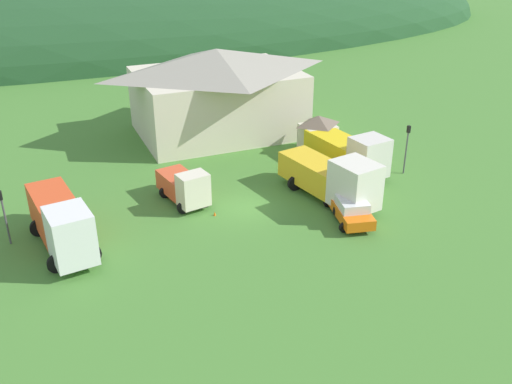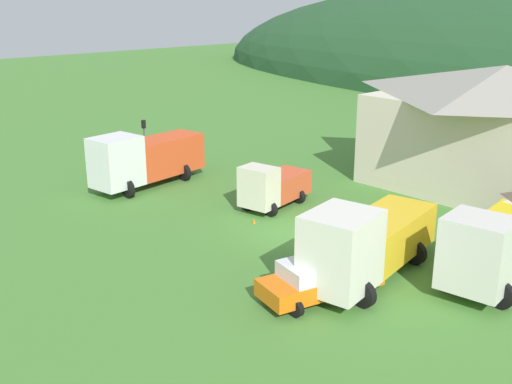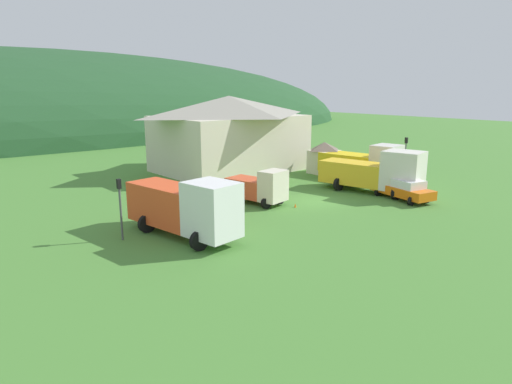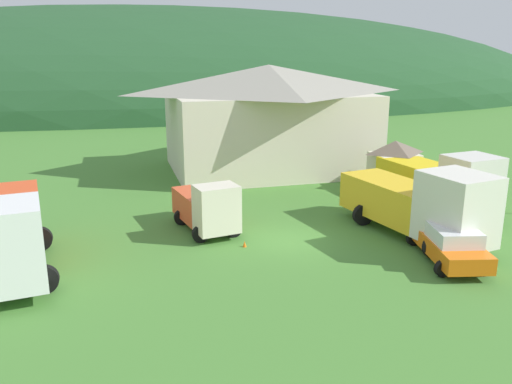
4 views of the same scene
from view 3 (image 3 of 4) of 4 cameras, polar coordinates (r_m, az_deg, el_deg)
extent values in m
plane|color=#477F33|center=(34.95, 7.54, -1.20)|extent=(200.00, 200.00, 0.00)
ellipsoid|color=#234C28|center=(95.57, -25.50, 6.73)|extent=(154.91, 60.00, 30.96)
cube|color=beige|center=(47.51, -3.37, 6.20)|extent=(14.04, 10.18, 5.72)
pyramid|color=gray|center=(47.20, -3.43, 10.86)|extent=(15.16, 11.00, 2.00)
cube|color=beige|center=(46.44, 8.59, 3.82)|extent=(2.76, 2.26, 2.36)
pyramid|color=#6B5B4C|center=(46.21, 8.66, 5.76)|extent=(2.98, 2.44, 0.82)
cube|color=white|center=(24.66, -5.60, -2.24)|extent=(2.62, 3.03, 3.05)
cube|color=black|center=(24.39, -5.42, -0.78)|extent=(1.51, 2.34, 0.98)
cube|color=#E04C23|center=(27.66, -11.19, -1.48)|extent=(2.95, 5.39, 2.35)
cylinder|color=black|center=(25.75, -3.93, -5.08)|extent=(1.10, 0.30, 1.10)
cylinder|color=black|center=(24.48, -7.21, -6.14)|extent=(1.10, 0.30, 1.10)
cylinder|color=black|center=(29.14, -10.48, -3.10)|extent=(1.10, 0.30, 1.10)
cylinder|color=black|center=(28.02, -13.64, -3.91)|extent=(1.10, 0.30, 1.10)
cube|color=beige|center=(32.97, 2.18, 0.78)|extent=(2.21, 1.78, 2.27)
cube|color=black|center=(32.82, 2.29, 1.62)|extent=(1.26, 1.33, 0.73)
cube|color=#DB512D|center=(34.48, -0.96, 0.59)|extent=(2.53, 3.54, 1.38)
cylinder|color=black|center=(33.89, 3.01, -0.86)|extent=(0.80, 0.30, 0.80)
cylinder|color=black|center=(32.58, 1.28, -1.42)|extent=(0.80, 0.30, 0.80)
cylinder|color=black|center=(35.57, -0.69, -0.16)|extent=(0.80, 0.30, 0.80)
cylinder|color=black|center=(34.32, -2.48, -0.67)|extent=(0.80, 0.30, 0.80)
cube|color=silver|center=(37.48, 18.12, 2.55)|extent=(2.95, 3.32, 3.14)
cube|color=black|center=(37.31, 18.40, 3.57)|extent=(1.72, 2.54, 1.01)
cube|color=gold|center=(39.22, 12.28, 2.40)|extent=(3.43, 5.89, 1.85)
cylinder|color=black|center=(38.77, 18.52, 0.49)|extent=(1.10, 0.30, 1.10)
cylinder|color=black|center=(36.79, 17.35, -0.08)|extent=(1.10, 0.30, 1.10)
cylinder|color=black|center=(40.71, 11.85, 1.48)|extent=(1.10, 0.30, 1.10)
cylinder|color=black|center=(38.83, 10.41, 0.98)|extent=(1.10, 0.30, 1.10)
cube|color=silver|center=(42.61, 16.18, 3.77)|extent=(2.79, 2.56, 2.95)
cube|color=black|center=(42.47, 16.37, 4.61)|extent=(1.58, 1.96, 0.94)
cube|color=yellow|center=(44.45, 11.65, 3.63)|extent=(3.22, 5.74, 1.79)
cylinder|color=black|center=(43.85, 16.68, 2.03)|extent=(1.10, 0.30, 1.10)
cylinder|color=black|center=(41.88, 15.39, 1.61)|extent=(1.10, 0.30, 1.10)
cylinder|color=black|center=(45.95, 11.41, 2.81)|extent=(1.10, 0.30, 1.10)
cylinder|color=black|center=(44.07, 9.96, 2.44)|extent=(1.10, 0.30, 1.10)
cube|color=orange|center=(37.02, 18.01, 0.17)|extent=(3.00, 5.43, 0.70)
cube|color=silver|center=(36.47, 18.77, 0.99)|extent=(2.17, 2.39, 0.62)
cylinder|color=black|center=(36.57, 20.84, -0.77)|extent=(0.68, 0.24, 0.68)
cylinder|color=black|center=(35.35, 19.04, -1.08)|extent=(0.68, 0.24, 0.68)
cylinder|color=black|center=(38.87, 16.99, 0.31)|extent=(0.68, 0.24, 0.68)
cylinder|color=black|center=(37.72, 15.19, 0.05)|extent=(0.68, 0.24, 0.68)
cylinder|color=#4C4C51|center=(26.76, -16.73, -2.75)|extent=(0.12, 0.12, 3.03)
cube|color=black|center=(26.35, -16.98, 1.00)|extent=(0.20, 0.24, 0.55)
sphere|color=red|center=(26.46, -17.10, 1.04)|extent=(0.14, 0.14, 0.14)
cylinder|color=#4C4C51|center=(45.74, 18.33, 3.79)|extent=(0.12, 0.12, 3.36)
cube|color=black|center=(45.49, 18.51, 6.22)|extent=(0.20, 0.24, 0.55)
sphere|color=green|center=(45.55, 18.37, 6.24)|extent=(0.14, 0.14, 0.14)
cone|color=orange|center=(33.13, 5.00, -1.93)|extent=(0.36, 0.36, 0.57)
camera|label=1|loc=(18.42, 94.17, 30.85)|focal=39.57mm
camera|label=2|loc=(46.06, 49.05, 12.69)|focal=43.33mm
camera|label=4|loc=(17.48, 49.95, 9.55)|focal=37.03mm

